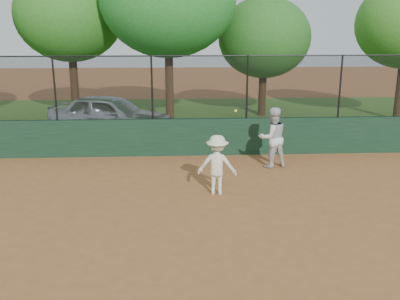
{
  "coord_description": "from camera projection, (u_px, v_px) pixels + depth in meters",
  "views": [
    {
      "loc": [
        0.25,
        -8.0,
        3.99
      ],
      "look_at": [
        0.8,
        2.2,
        1.2
      ],
      "focal_mm": 40.0,
      "sensor_mm": 36.0,
      "label": 1
    }
  ],
  "objects": [
    {
      "name": "ground",
      "position": [
        165.0,
        239.0,
        8.75
      ],
      "size": [
        80.0,
        80.0,
        0.0
      ],
      "primitive_type": "plane",
      "color": "#955A30",
      "rests_on": "ground"
    },
    {
      "name": "back_wall",
      "position": [
        169.0,
        137.0,
        14.37
      ],
      "size": [
        26.0,
        0.2,
        1.2
      ],
      "primitive_type": "cube",
      "color": "#1A3A25",
      "rests_on": "ground"
    },
    {
      "name": "grass_strip",
      "position": [
        171.0,
        119.0,
        20.3
      ],
      "size": [
        36.0,
        12.0,
        0.01
      ],
      "primitive_type": "cube",
      "color": "#2C5119",
      "rests_on": "ground"
    },
    {
      "name": "parked_car",
      "position": [
        110.0,
        115.0,
        16.92
      ],
      "size": [
        5.07,
        3.28,
        1.6
      ],
      "primitive_type": "imported",
      "rotation": [
        0.0,
        0.0,
        1.25
      ],
      "color": "silver",
      "rests_on": "ground"
    },
    {
      "name": "player_second",
      "position": [
        272.0,
        138.0,
        13.09
      ],
      "size": [
        1.02,
        0.88,
        1.79
      ],
      "primitive_type": "imported",
      "rotation": [
        0.0,
        0.0,
        3.41
      ],
      "color": "silver",
      "rests_on": "ground"
    },
    {
      "name": "player_main",
      "position": [
        217.0,
        165.0,
        10.95
      ],
      "size": [
        1.06,
        0.73,
        2.18
      ],
      "color": "silver",
      "rests_on": "ground"
    },
    {
      "name": "fence_assembly",
      "position": [
        167.0,
        87.0,
        13.93
      ],
      "size": [
        26.0,
        0.06,
        2.0
      ],
      "color": "black",
      "rests_on": "back_wall"
    },
    {
      "name": "tree_1",
      "position": [
        69.0,
        15.0,
        19.24
      ],
      "size": [
        4.68,
        4.26,
        6.6
      ],
      "color": "#462C18",
      "rests_on": "ground"
    },
    {
      "name": "tree_3",
      "position": [
        264.0,
        38.0,
        20.31
      ],
      "size": [
        4.22,
        3.84,
        5.41
      ],
      "color": "#3F2815",
      "rests_on": "ground"
    }
  ]
}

